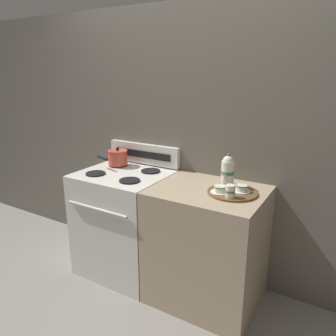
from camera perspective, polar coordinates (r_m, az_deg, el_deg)
The scene contains 11 objects.
ground_plane at distance 2.90m, azimuth -0.51°, elevation -19.09°, with size 6.00×6.00×0.00m, color gray.
wall_back at distance 2.72m, azimuth 3.21°, elevation 3.98°, with size 6.00×0.05×2.20m.
stove at distance 2.87m, azimuth -7.42°, elevation -9.30°, with size 0.72×0.67×0.90m.
control_panel at distance 2.91m, azimuth -4.24°, elevation 2.52°, with size 0.70×0.05×0.18m.
side_counter at distance 2.52m, azimuth 6.76°, elevation -13.25°, with size 0.79×0.64×0.89m.
saucepan at distance 2.90m, azimuth -8.79°, elevation 1.85°, with size 0.20×0.27×0.15m.
serving_tray at distance 2.29m, azimuth 11.14°, elevation -4.18°, with size 0.34×0.34×0.01m.
teapot at distance 2.35m, azimuth 10.34°, elevation -0.51°, with size 0.09×0.15×0.24m.
teacup_left at distance 2.29m, azimuth 12.69°, elevation -3.47°, with size 0.13×0.13×0.05m.
teacup_right at distance 2.24m, azimuth 9.00°, elevation -3.67°, with size 0.13×0.13×0.05m.
creamer_jug at distance 2.16m, azimuth 10.80°, elevation -3.99°, with size 0.06×0.06×0.08m.
Camera 1 is at (1.23, -2.01, 1.70)m, focal length 35.00 mm.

